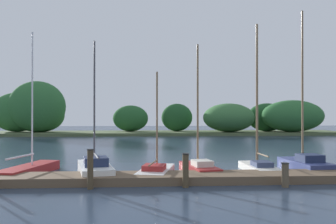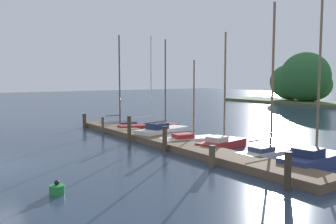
# 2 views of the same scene
# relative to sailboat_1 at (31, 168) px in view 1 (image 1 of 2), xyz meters

# --- Properties ---
(dock_pier) EXTENTS (20.39, 1.80, 0.35)m
(dock_pier) POSITION_rel_sailboat_1_xyz_m (5.65, -2.35, -0.10)
(dock_pier) COLOR brown
(dock_pier) RESTS_ON ground
(far_shore) EXTENTS (55.07, 8.21, 7.42)m
(far_shore) POSITION_rel_sailboat_1_xyz_m (3.67, 32.03, 2.32)
(far_shore) COLOR #4C5B38
(far_shore) RESTS_ON ground
(sailboat_1) EXTENTS (1.98, 4.56, 6.83)m
(sailboat_1) POSITION_rel_sailboat_1_xyz_m (0.00, 0.00, 0.00)
(sailboat_1) COLOR maroon
(sailboat_1) RESTS_ON ground
(sailboat_2) EXTENTS (2.18, 4.20, 6.28)m
(sailboat_2) POSITION_rel_sailboat_1_xyz_m (3.16, -0.91, 0.11)
(sailboat_2) COLOR white
(sailboat_2) RESTS_ON ground
(sailboat_3) EXTENTS (1.97, 3.83, 4.86)m
(sailboat_3) POSITION_rel_sailboat_1_xyz_m (5.99, -0.86, -0.02)
(sailboat_3) COLOR white
(sailboat_3) RESTS_ON ground
(sailboat_4) EXTENTS (1.69, 3.54, 6.29)m
(sailboat_4) POSITION_rel_sailboat_1_xyz_m (8.05, -0.31, 0.06)
(sailboat_4) COLOR maroon
(sailboat_4) RESTS_ON ground
(sailboat_5) EXTENTS (1.18, 3.64, 7.39)m
(sailboat_5) POSITION_rel_sailboat_1_xyz_m (11.06, -0.08, 0.14)
(sailboat_5) COLOR silver
(sailboat_5) RESTS_ON ground
(sailboat_6) EXTENTS (1.63, 3.72, 8.13)m
(sailboat_6) POSITION_rel_sailboat_1_xyz_m (13.45, 0.02, 0.14)
(sailboat_6) COLOR navy
(sailboat_6) RESTS_ON ground
(mooring_piling_2) EXTENTS (0.26, 0.26, 1.53)m
(mooring_piling_2) POSITION_rel_sailboat_1_xyz_m (3.37, -3.55, 0.49)
(mooring_piling_2) COLOR #4C3D28
(mooring_piling_2) RESTS_ON ground
(mooring_piling_3) EXTENTS (0.28, 0.28, 1.34)m
(mooring_piling_3) POSITION_rel_sailboat_1_xyz_m (7.06, -3.46, 0.40)
(mooring_piling_3) COLOR #4C3D28
(mooring_piling_3) RESTS_ON ground
(mooring_piling_4) EXTENTS (0.31, 0.31, 0.96)m
(mooring_piling_4) POSITION_rel_sailboat_1_xyz_m (10.98, -3.66, 0.21)
(mooring_piling_4) COLOR brown
(mooring_piling_4) RESTS_ON ground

